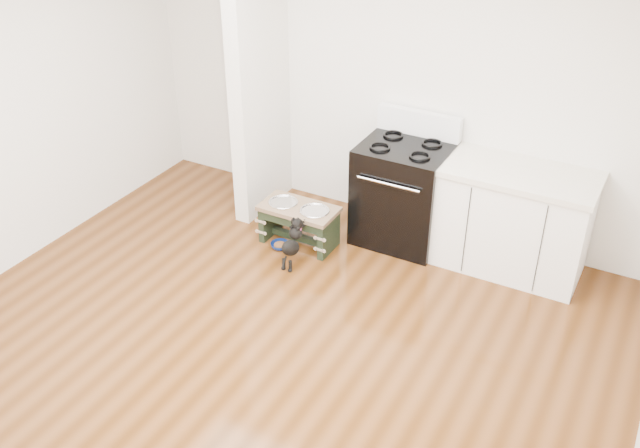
{
  "coord_description": "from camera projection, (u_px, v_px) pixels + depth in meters",
  "views": [
    {
      "loc": [
        2.23,
        -3.03,
        3.51
      ],
      "look_at": [
        -0.1,
        1.26,
        0.52
      ],
      "focal_mm": 40.0,
      "sensor_mm": 36.0,
      "label": 1
    }
  ],
  "objects": [
    {
      "name": "cabinet_run",
      "position": [
        513.0,
        221.0,
        5.91
      ],
      "size": [
        1.24,
        0.64,
        0.91
      ],
      "color": "white",
      "rests_on": "ground"
    },
    {
      "name": "oven_range",
      "position": [
        403.0,
        192.0,
        6.28
      ],
      "size": [
        0.76,
        0.69,
        1.14
      ],
      "color": "black",
      "rests_on": "ground"
    },
    {
      "name": "ground",
      "position": [
        247.0,
        373.0,
        5.02
      ],
      "size": [
        5.0,
        5.0,
        0.0
      ],
      "primitive_type": "plane",
      "color": "#46250C",
      "rests_on": "ground"
    },
    {
      "name": "dog_feeder",
      "position": [
        299.0,
        218.0,
        6.31
      ],
      "size": [
        0.68,
        0.37,
        0.39
      ],
      "color": "black",
      "rests_on": "ground"
    },
    {
      "name": "room_shell",
      "position": [
        232.0,
        167.0,
        4.17
      ],
      "size": [
        5.0,
        5.0,
        5.0
      ],
      "color": "silver",
      "rests_on": "ground"
    },
    {
      "name": "floor_bowl",
      "position": [
        280.0,
        246.0,
        6.37
      ],
      "size": [
        0.17,
        0.17,
        0.05
      ],
      "rotation": [
        0.0,
        0.0,
        0.02
      ],
      "color": "#0B1C51",
      "rests_on": "ground"
    },
    {
      "name": "partition_wall",
      "position": [
        259.0,
        72.0,
        6.36
      ],
      "size": [
        0.15,
        0.8,
        2.7
      ],
      "primitive_type": "cube",
      "color": "silver",
      "rests_on": "ground"
    },
    {
      "name": "puppy",
      "position": [
        293.0,
        242.0,
        6.05
      ],
      "size": [
        0.12,
        0.35,
        0.42
      ],
      "color": "black",
      "rests_on": "ground"
    }
  ]
}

